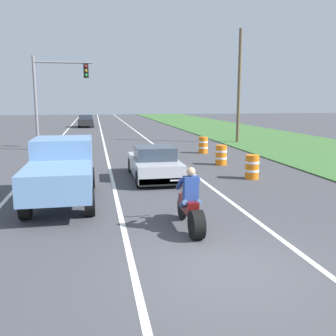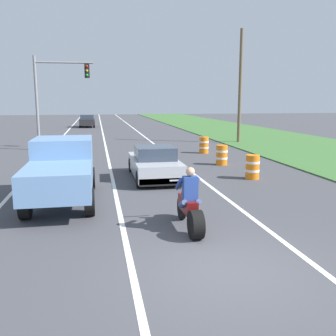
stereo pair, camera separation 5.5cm
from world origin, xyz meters
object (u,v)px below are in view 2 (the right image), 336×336
distant_car_far_ahead (87,121)px  pickup_truck_left_lane_light_blue (62,168)px  traffic_light_mast_near (54,89)px  motorcycle_with_rider (190,208)px  construction_barrel_far (204,145)px  construction_barrel_mid (222,155)px  sports_car_silver (154,164)px  construction_barrel_nearest (252,167)px

distant_car_far_ahead → pickup_truck_left_lane_light_blue: bearing=-90.1°
traffic_light_mast_near → distant_car_far_ahead: size_ratio=1.50×
motorcycle_with_rider → construction_barrel_far: 14.14m
motorcycle_with_rider → construction_barrel_mid: 10.01m
motorcycle_with_rider → traffic_light_mast_near: traffic_light_mast_near is taller
distant_car_far_ahead → motorcycle_with_rider: bearing=-85.0°
construction_barrel_mid → distant_car_far_ahead: bearing=104.1°
sports_car_silver → pickup_truck_left_lane_light_blue: pickup_truck_left_lane_light_blue is taller
traffic_light_mast_near → distant_car_far_ahead: 21.32m
construction_barrel_mid → motorcycle_with_rider: bearing=-113.1°
sports_car_silver → construction_barrel_mid: bearing=35.3°
pickup_truck_left_lane_light_blue → construction_barrel_far: size_ratio=4.80×
construction_barrel_mid → construction_barrel_nearest: bearing=-87.7°
distant_car_far_ahead → construction_barrel_far: bearing=-72.9°
pickup_truck_left_lane_light_blue → construction_barrel_mid: size_ratio=4.80×
motorcycle_with_rider → sports_car_silver: size_ratio=0.51×
sports_car_silver → construction_barrel_far: bearing=59.4°
construction_barrel_far → motorcycle_with_rider: bearing=-107.4°
sports_car_silver → pickup_truck_left_lane_light_blue: 4.68m
construction_barrel_nearest → pickup_truck_left_lane_light_blue: bearing=-162.8°
construction_barrel_mid → construction_barrel_far: size_ratio=1.00×
sports_car_silver → distant_car_far_ahead: bearing=96.2°
motorcycle_with_rider → construction_barrel_nearest: size_ratio=2.21×
pickup_truck_left_lane_light_blue → construction_barrel_nearest: pickup_truck_left_lane_light_blue is taller
construction_barrel_nearest → construction_barrel_mid: 3.53m
construction_barrel_far → sports_car_silver: bearing=-120.6°
motorcycle_with_rider → construction_barrel_mid: bearing=66.9°
traffic_light_mast_near → sports_car_silver: bearing=-64.8°
sports_car_silver → traffic_light_mast_near: (-4.96, 10.53, 3.31)m
construction_barrel_nearest → construction_barrel_far: bearing=88.8°
pickup_truck_left_lane_light_blue → motorcycle_with_rider: bearing=-45.0°
pickup_truck_left_lane_light_blue → construction_barrel_nearest: size_ratio=4.80×
sports_car_silver → pickup_truck_left_lane_light_blue: bearing=-137.9°
sports_car_silver → construction_barrel_far: size_ratio=4.30×
sports_car_silver → construction_barrel_nearest: (3.99, -0.81, -0.13)m
traffic_light_mast_near → construction_barrel_mid: (8.81, -7.80, -3.43)m
pickup_truck_left_lane_light_blue → distant_car_far_ahead: (0.04, 34.67, -0.33)m
sports_car_silver → distant_car_far_ahead: (-3.41, 31.55, 0.14)m
sports_car_silver → construction_barrel_mid: size_ratio=4.30×
sports_car_silver → construction_barrel_mid: sports_car_silver is taller
pickup_truck_left_lane_light_blue → sports_car_silver: bearing=42.1°
pickup_truck_left_lane_light_blue → distant_car_far_ahead: size_ratio=1.20×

